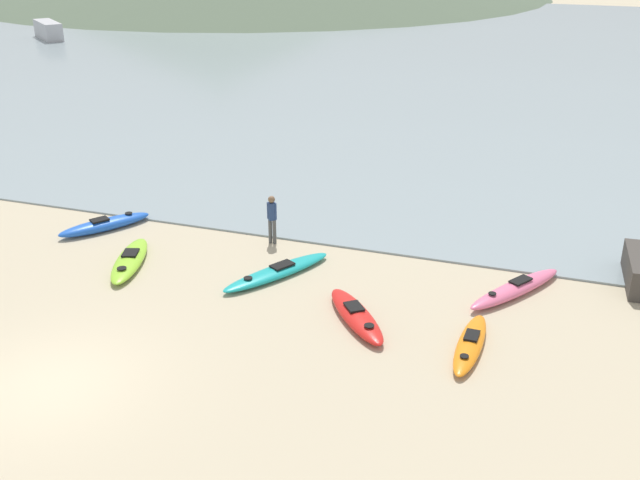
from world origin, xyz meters
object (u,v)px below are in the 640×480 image
Objects in this scene: kayak_on_sand_0 at (277,272)px; kayak_on_sand_2 at (105,224)px; kayak_on_sand_4 at (516,288)px; moored_boat_1 at (48,30)px; kayak_on_sand_5 at (356,316)px; person_near_waterline at (272,216)px; kayak_on_sand_3 at (470,344)px; kayak_on_sand_1 at (130,260)px.

kayak_on_sand_2 is (-6.37, 1.28, 0.05)m from kayak_on_sand_0.
moored_boat_1 reaches higher than kayak_on_sand_4.
kayak_on_sand_5 is (9.12, -2.96, -0.02)m from kayak_on_sand_2.
kayak_on_sand_5 is 5.32m from person_near_waterline.
kayak_on_sand_5 is 1.80× the size of person_near_waterline.
kayak_on_sand_2 is at bearing 164.43° from kayak_on_sand_3.
kayak_on_sand_0 is 6.50m from kayak_on_sand_2.
kayak_on_sand_4 reaches higher than kayak_on_sand_1.
kayak_on_sand_4 is at bearing 9.41° from kayak_on_sand_1.
person_near_waterline is at bearing 40.25° from kayak_on_sand_1.
kayak_on_sand_1 is 1.09× the size of kayak_on_sand_2.
kayak_on_sand_0 is 1.11× the size of kayak_on_sand_1.
moored_boat_1 is (-38.48, 35.29, 0.60)m from kayak_on_sand_3.
kayak_on_sand_5 is at bearing -142.52° from kayak_on_sand_4.
kayak_on_sand_3 is 3.17m from kayak_on_sand_4.
kayak_on_sand_4 is (12.66, -0.24, -0.01)m from kayak_on_sand_2.
moored_boat_1 reaches higher than kayak_on_sand_1.
person_near_waterline is (5.39, 0.76, 0.69)m from kayak_on_sand_2.
kayak_on_sand_5 is at bearing -44.88° from person_near_waterline.
kayak_on_sand_4 is at bearing -39.40° from moored_boat_1.
kayak_on_sand_2 is 1.88× the size of person_near_waterline.
kayak_on_sand_4 reaches higher than kayak_on_sand_5.
kayak_on_sand_3 is (5.58, -2.05, 0.00)m from kayak_on_sand_0.
kayak_on_sand_5 is at bearing 172.44° from kayak_on_sand_3.
kayak_on_sand_1 is 0.76× the size of moored_boat_1.
person_near_waterline is (-0.98, 2.04, 0.74)m from kayak_on_sand_0.
kayak_on_sand_4 is 2.17× the size of person_near_waterline.
kayak_on_sand_1 is 44.44m from moored_boat_1.
kayak_on_sand_3 is at bearing -102.99° from kayak_on_sand_4.
kayak_on_sand_0 is 2.29× the size of person_near_waterline.
kayak_on_sand_0 is 1.05× the size of kayak_on_sand_4.
kayak_on_sand_2 is (-2.15, 1.98, 0.03)m from kayak_on_sand_1.
kayak_on_sand_4 is 0.81× the size of moored_boat_1.
kayak_on_sand_0 is 1.22× the size of kayak_on_sand_3.
kayak_on_sand_5 is at bearing -7.94° from kayak_on_sand_1.
person_near_waterline is at bearing 172.16° from kayak_on_sand_4.
kayak_on_sand_3 is 1.87× the size of person_near_waterline.
kayak_on_sand_4 is at bearing 9.37° from kayak_on_sand_0.
kayak_on_sand_1 is 10.66m from kayak_on_sand_4.
kayak_on_sand_4 is 4.46m from kayak_on_sand_5.
kayak_on_sand_1 is 1.14× the size of kayak_on_sand_5.
moored_boat_1 is at bearing 135.60° from kayak_on_sand_5.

